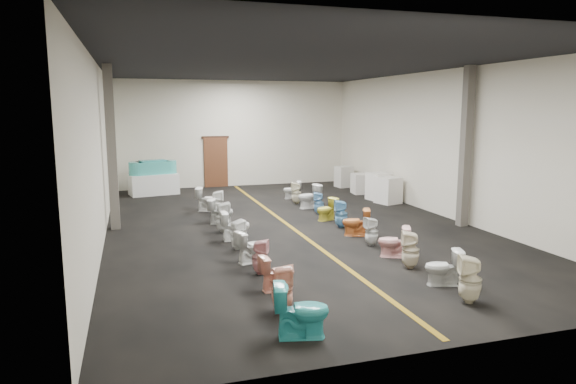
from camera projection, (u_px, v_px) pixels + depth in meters
name	position (u px, v px, depth m)	size (l,w,h in m)	color
floor	(288.00, 225.00, 14.78)	(16.00, 16.00, 0.00)	black
ceiling	(288.00, 65.00, 14.05)	(16.00, 16.00, 0.00)	black
wall_back	(234.00, 134.00, 21.97)	(10.00, 10.00, 0.00)	beige
wall_front	(464.00, 190.00, 6.87)	(10.00, 10.00, 0.00)	beige
wall_left	(100.00, 152.00, 12.97)	(16.00, 16.00, 0.00)	beige
wall_right	(443.00, 144.00, 15.86)	(16.00, 16.00, 0.00)	beige
aisle_stripe	(288.00, 225.00, 14.78)	(0.12, 15.60, 0.01)	#846113
back_door	(216.00, 162.00, 21.87)	(1.00, 0.10, 2.10)	#562D19
door_frame	(215.00, 137.00, 21.71)	(1.15, 0.08, 0.10)	#331C11
column_left	(112.00, 148.00, 13.99)	(0.25, 0.25, 4.50)	#59544C
column_right	(466.00, 147.00, 14.38)	(0.25, 0.25, 4.50)	#59544C
display_table	(154.00, 184.00, 20.01)	(1.81, 0.90, 0.80)	white
bathtub	(153.00, 167.00, 19.90)	(1.82, 0.95, 0.55)	teal
appliance_crate_a	(388.00, 190.00, 18.14)	(0.72, 0.72, 0.93)	silver
appliance_crate_b	(379.00, 186.00, 18.81)	(0.72, 0.72, 1.00)	white
appliance_crate_c	(361.00, 184.00, 20.23)	(0.70, 0.70, 0.79)	silver
appliance_crate_d	(344.00, 177.00, 21.89)	(0.62, 0.62, 0.89)	beige
toilet_left_0	(301.00, 310.00, 7.49)	(0.46, 0.81, 0.83)	#31ADB1
toilet_left_1	(282.00, 289.00, 8.43)	(0.36, 0.36, 0.79)	#F0A78C
toilet_left_2	(277.00, 273.00, 9.45)	(0.38, 0.66, 0.67)	#FBAC93
toilet_left_3	(260.00, 257.00, 10.36)	(0.32, 0.33, 0.72)	#D59498
toilet_left_4	(251.00, 246.00, 11.17)	(0.40, 0.70, 0.72)	white
toilet_left_5	(237.00, 235.00, 12.18)	(0.32, 0.33, 0.72)	white
toilet_left_6	(235.00, 226.00, 13.06)	(0.42, 0.74, 0.76)	white
toilet_left_7	(223.00, 217.00, 13.90)	(0.37, 0.38, 0.82)	silver
toilet_left_8	(221.00, 212.00, 14.88)	(0.41, 0.73, 0.74)	silver
toilet_left_9	(217.00, 204.00, 15.88)	(0.37, 0.38, 0.82)	white
toilet_left_10	(208.00, 199.00, 16.78)	(0.44, 0.76, 0.78)	white
toilet_right_0	(470.00, 280.00, 8.81)	(0.38, 0.39, 0.85)	beige
toilet_right_1	(443.00, 267.00, 9.73)	(0.39, 0.69, 0.70)	silver
toilet_right_2	(411.00, 250.00, 10.73)	(0.36, 0.37, 0.81)	beige
toilet_right_3	(394.00, 242.00, 11.58)	(0.40, 0.70, 0.72)	#F2ADA9
toilet_right_4	(372.00, 231.00, 12.53)	(0.32, 0.33, 0.71)	silver
toilet_right_5	(356.00, 222.00, 13.52)	(0.41, 0.72, 0.73)	orange
toilet_right_6	(341.00, 214.00, 14.41)	(0.36, 0.37, 0.79)	#67A9D5
toilet_right_7	(327.00, 209.00, 15.38)	(0.38, 0.66, 0.67)	yellow
toilet_right_8	(319.00, 203.00, 16.26)	(0.32, 0.33, 0.71)	#69A1D0
toilet_right_9	(309.00, 196.00, 17.25)	(0.45, 0.79, 0.80)	silver
toilet_right_10	(296.00, 193.00, 18.03)	(0.35, 0.36, 0.77)	beige
toilet_right_11	(292.00, 190.00, 19.07)	(0.37, 0.66, 0.67)	white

